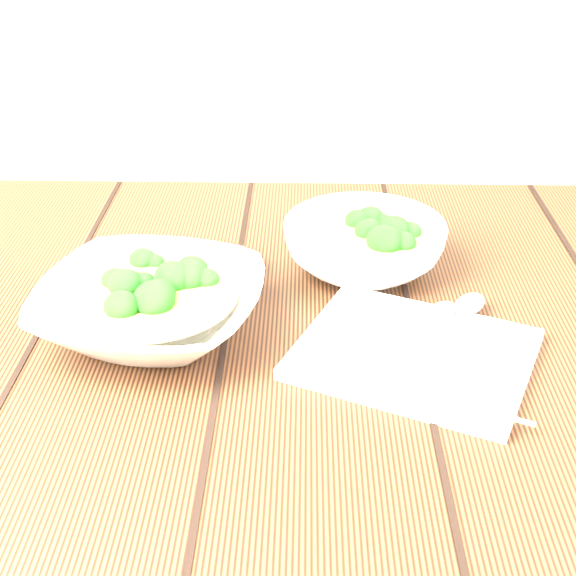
{
  "coord_description": "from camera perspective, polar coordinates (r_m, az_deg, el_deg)",
  "views": [
    {
      "loc": [
        0.06,
        -0.73,
        1.21
      ],
      "look_at": [
        0.05,
        -0.01,
        0.8
      ],
      "focal_mm": 50.0,
      "sensor_mm": 36.0,
      "label": 1
    }
  ],
  "objects": [
    {
      "name": "soup_bowl_back",
      "position": [
        0.97,
        5.43,
        3.08
      ],
      "size": [
        0.25,
        0.25,
        0.07
      ],
      "color": "silver",
      "rests_on": "table"
    },
    {
      "name": "napkin",
      "position": [
        0.82,
        8.94,
        -4.64
      ],
      "size": [
        0.28,
        0.26,
        0.01
      ],
      "primitive_type": "cube",
      "rotation": [
        0.0,
        0.0,
        -0.42
      ],
      "color": "beige",
      "rests_on": "table"
    },
    {
      "name": "trivet",
      "position": [
        0.96,
        -4.75,
        1.59
      ],
      "size": [
        0.12,
        0.12,
        0.02
      ],
      "primitive_type": "torus",
      "rotation": [
        0.0,
        0.0,
        0.33
      ],
      "color": "black",
      "rests_on": "table"
    },
    {
      "name": "spoon_left",
      "position": [
        0.85,
        9.64,
        -2.74
      ],
      "size": [
        0.12,
        0.16,
        0.01
      ],
      "color": "#9F9C8D",
      "rests_on": "napkin"
    },
    {
      "name": "soup_bowl_front",
      "position": [
        0.85,
        -9.76,
        -1.25
      ],
      "size": [
        0.27,
        0.27,
        0.07
      ],
      "color": "silver",
      "rests_on": "table"
    },
    {
      "name": "table",
      "position": [
        0.94,
        -2.78,
        -8.7
      ],
      "size": [
        1.2,
        0.8,
        0.75
      ],
      "color": "#361E0F",
      "rests_on": "ground"
    },
    {
      "name": "spoon_right",
      "position": [
        0.87,
        11.92,
        -2.15
      ],
      "size": [
        0.11,
        0.17,
        0.01
      ],
      "color": "#9F9C8D",
      "rests_on": "napkin"
    }
  ]
}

